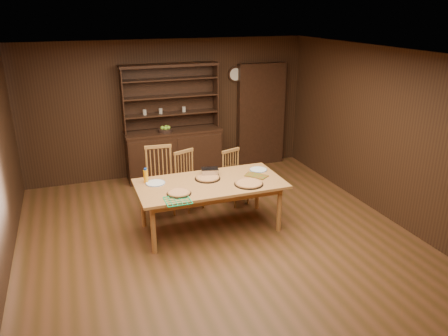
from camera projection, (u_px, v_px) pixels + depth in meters
name	position (u px, v px, depth m)	size (l,w,h in m)	color
floor	(221.00, 242.00, 6.21)	(6.00, 6.00, 0.00)	brown
room_shell	(221.00, 136.00, 5.66)	(6.00, 6.00, 6.00)	silver
china_hutch	(173.00, 147.00, 8.43)	(1.84, 0.52, 2.17)	#321A10
doorway	(261.00, 115.00, 9.00)	(1.00, 0.18, 2.10)	#321A10
wall_clock	(235.00, 74.00, 8.58)	(0.30, 0.05, 0.30)	#321A10
dining_table	(210.00, 187.00, 6.37)	(2.13, 1.06, 0.75)	#BB7F41
chair_left	(160.00, 178.00, 6.98)	(0.49, 0.47, 1.10)	#A87439
chair_center	(188.00, 178.00, 7.15)	(0.51, 0.50, 0.97)	#A87439
chair_right	(234.00, 175.00, 7.33)	(0.48, 0.46, 0.93)	#A87439
pizza_left	(179.00, 193.00, 5.95)	(0.34, 0.34, 0.04)	black
pizza_right	(249.00, 183.00, 6.27)	(0.42, 0.42, 0.04)	black
pizza_center	(208.00, 178.00, 6.47)	(0.38, 0.38, 0.04)	black
cooling_rack	(178.00, 200.00, 5.74)	(0.32, 0.32, 0.01)	#0DAB59
plate_left	(155.00, 183.00, 6.30)	(0.28, 0.28, 0.02)	white
plate_right	(258.00, 170.00, 6.82)	(0.27, 0.27, 0.02)	white
foil_dish	(210.00, 172.00, 6.61)	(0.25, 0.18, 0.10)	silver
juice_bottle	(146.00, 176.00, 6.31)	(0.07, 0.07, 0.22)	#FF9F0D
pot_holder_a	(260.00, 176.00, 6.55)	(0.20, 0.20, 0.01)	#AE2213
pot_holder_b	(252.00, 175.00, 6.62)	(0.19, 0.19, 0.01)	#AE2213
fruit_bowl	(165.00, 129.00, 8.18)	(0.26, 0.26, 0.12)	black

